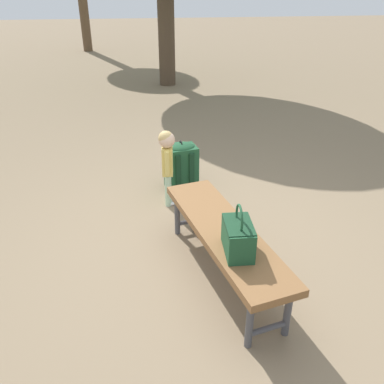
{
  "coord_description": "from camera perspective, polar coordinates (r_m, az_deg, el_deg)",
  "views": [
    {
      "loc": [
        -2.93,
        0.45,
        2.17
      ],
      "look_at": [
        0.22,
        0.07,
        0.45
      ],
      "focal_mm": 38.43,
      "sensor_mm": 36.0,
      "label": 1
    }
  ],
  "objects": [
    {
      "name": "ground_plane",
      "position": [
        3.67,
        1.55,
        -7.74
      ],
      "size": [
        40.0,
        40.0,
        0.0
      ],
      "primitive_type": "plane",
      "color": "#7F6B51",
      "rests_on": "ground"
    },
    {
      "name": "child_standing",
      "position": [
        4.1,
        -3.47,
        4.87
      ],
      "size": [
        0.22,
        0.16,
        0.8
      ],
      "color": "#B2D8B2",
      "rests_on": "ground"
    },
    {
      "name": "backpack_large",
      "position": [
        4.53,
        -1.53,
        3.83
      ],
      "size": [
        0.34,
        0.38,
        0.56
      ],
      "color": "#1E4C2D",
      "rests_on": "ground"
    },
    {
      "name": "park_bench",
      "position": [
        3.15,
        4.5,
        -5.94
      ],
      "size": [
        1.65,
        0.78,
        0.45
      ],
      "color": "brown",
      "rests_on": "ground"
    },
    {
      "name": "handbag",
      "position": [
        2.82,
        6.42,
        -6.13
      ],
      "size": [
        0.33,
        0.19,
        0.37
      ],
      "color": "#1E4C2D",
      "rests_on": "park_bench"
    }
  ]
}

